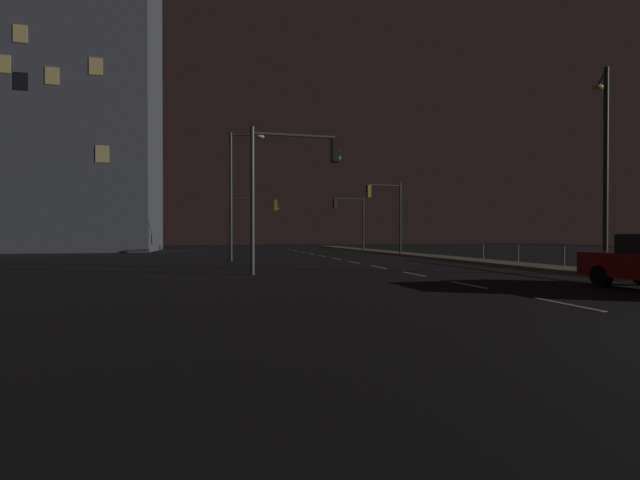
{
  "coord_description": "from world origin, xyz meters",
  "views": [
    {
      "loc": [
        -7.5,
        -3.35,
        1.52
      ],
      "look_at": [
        0.21,
        30.67,
        1.19
      ],
      "focal_mm": 24.91,
      "sensor_mm": 36.0,
      "label": 1
    }
  ],
  "objects_px": {
    "street_lamp_across_street": "(604,151)",
    "building_distant": "(48,91)",
    "traffic_light_near_right": "(253,213)",
    "traffic_light_near_left": "(386,204)",
    "street_lamp_far_end": "(236,184)",
    "traffic_light_overhead_east": "(350,212)",
    "traffic_light_mid_right": "(290,173)"
  },
  "relations": [
    {
      "from": "street_lamp_across_street",
      "to": "building_distant",
      "type": "xyz_separation_m",
      "value": [
        -30.9,
        33.35,
        10.7
      ]
    },
    {
      "from": "traffic_light_near_right",
      "to": "street_lamp_across_street",
      "type": "relative_size",
      "value": 0.63
    },
    {
      "from": "traffic_light_near_right",
      "to": "building_distant",
      "type": "height_order",
      "value": "building_distant"
    },
    {
      "from": "traffic_light_near_left",
      "to": "street_lamp_far_end",
      "type": "distance_m",
      "value": 12.8
    },
    {
      "from": "traffic_light_overhead_east",
      "to": "street_lamp_across_street",
      "type": "xyz_separation_m",
      "value": [
        2.14,
        -27.39,
        0.99
      ]
    },
    {
      "from": "street_lamp_across_street",
      "to": "traffic_light_near_left",
      "type": "bearing_deg",
      "value": 96.38
    },
    {
      "from": "street_lamp_across_street",
      "to": "street_lamp_far_end",
      "type": "relative_size",
      "value": 1.01
    },
    {
      "from": "traffic_light_near_right",
      "to": "building_distant",
      "type": "bearing_deg",
      "value": 155.07
    },
    {
      "from": "traffic_light_near_left",
      "to": "traffic_light_mid_right",
      "type": "height_order",
      "value": "traffic_light_mid_right"
    },
    {
      "from": "traffic_light_mid_right",
      "to": "building_distant",
      "type": "bearing_deg",
      "value": 121.99
    },
    {
      "from": "traffic_light_near_right",
      "to": "traffic_light_mid_right",
      "type": "bearing_deg",
      "value": -90.18
    },
    {
      "from": "traffic_light_near_right",
      "to": "street_lamp_far_end",
      "type": "height_order",
      "value": "street_lamp_far_end"
    },
    {
      "from": "street_lamp_across_street",
      "to": "street_lamp_far_end",
      "type": "distance_m",
      "value": 18.8
    },
    {
      "from": "traffic_light_mid_right",
      "to": "street_lamp_across_street",
      "type": "xyz_separation_m",
      "value": [
        11.93,
        -2.99,
        0.79
      ]
    },
    {
      "from": "traffic_light_overhead_east",
      "to": "traffic_light_mid_right",
      "type": "relative_size",
      "value": 0.92
    },
    {
      "from": "street_lamp_far_end",
      "to": "street_lamp_across_street",
      "type": "bearing_deg",
      "value": -43.22
    },
    {
      "from": "traffic_light_near_left",
      "to": "traffic_light_overhead_east",
      "type": "bearing_deg",
      "value": 90.75
    },
    {
      "from": "traffic_light_near_left",
      "to": "street_lamp_across_street",
      "type": "distance_m",
      "value": 18.21
    },
    {
      "from": "street_lamp_far_end",
      "to": "traffic_light_mid_right",
      "type": "bearing_deg",
      "value": -79.87
    },
    {
      "from": "traffic_light_near_left",
      "to": "building_distant",
      "type": "xyz_separation_m",
      "value": [
        -28.88,
        15.27,
        11.52
      ]
    },
    {
      "from": "traffic_light_near_right",
      "to": "traffic_light_near_left",
      "type": "bearing_deg",
      "value": -33.11
    },
    {
      "from": "traffic_light_overhead_east",
      "to": "street_lamp_far_end",
      "type": "bearing_deg",
      "value": -128.51
    },
    {
      "from": "traffic_light_overhead_east",
      "to": "traffic_light_near_right",
      "type": "distance_m",
      "value": 10.14
    },
    {
      "from": "traffic_light_mid_right",
      "to": "street_lamp_far_end",
      "type": "relative_size",
      "value": 0.74
    },
    {
      "from": "traffic_light_near_left",
      "to": "street_lamp_far_end",
      "type": "relative_size",
      "value": 0.72
    },
    {
      "from": "traffic_light_overhead_east",
      "to": "traffic_light_near_left",
      "type": "xyz_separation_m",
      "value": [
        0.12,
        -9.31,
        0.17
      ]
    },
    {
      "from": "traffic_light_mid_right",
      "to": "street_lamp_across_street",
      "type": "distance_m",
      "value": 12.33
    },
    {
      "from": "street_lamp_across_street",
      "to": "street_lamp_far_end",
      "type": "bearing_deg",
      "value": 136.78
    },
    {
      "from": "building_distant",
      "to": "street_lamp_far_end",
      "type": "bearing_deg",
      "value": -49.97
    },
    {
      "from": "traffic_light_overhead_east",
      "to": "street_lamp_far_end",
      "type": "height_order",
      "value": "street_lamp_far_end"
    },
    {
      "from": "traffic_light_overhead_east",
      "to": "street_lamp_far_end",
      "type": "distance_m",
      "value": 18.57
    },
    {
      "from": "traffic_light_near_left",
      "to": "street_lamp_far_end",
      "type": "bearing_deg",
      "value": -155.96
    }
  ]
}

